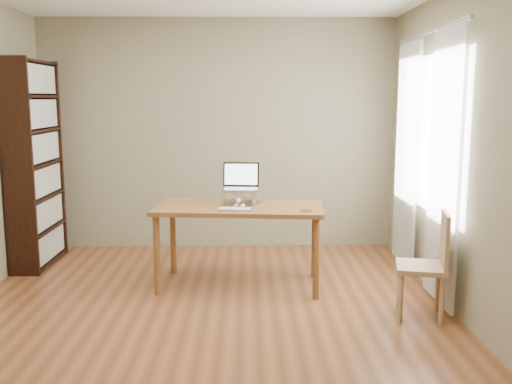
# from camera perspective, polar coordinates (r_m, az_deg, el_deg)

# --- Properties ---
(room) EXTENTS (4.04, 4.54, 2.64)m
(room) POSITION_cam_1_polar(r_m,az_deg,el_deg) (4.31, -4.98, 3.87)
(room) COLOR brown
(room) RESTS_ON ground
(bookshelf) EXTENTS (0.30, 0.90, 2.10)m
(bookshelf) POSITION_cam_1_polar(r_m,az_deg,el_deg) (6.25, -21.25, 2.64)
(bookshelf) COLOR black
(bookshelf) RESTS_ON ground
(curtains) EXTENTS (0.03, 1.90, 2.25)m
(curtains) POSITION_cam_1_polar(r_m,az_deg,el_deg) (5.34, 16.39, 3.16)
(curtains) COLOR white
(curtains) RESTS_ON ground
(desk) EXTENTS (1.57, 0.89, 0.75)m
(desk) POSITION_cam_1_polar(r_m,az_deg,el_deg) (5.19, -1.65, -2.33)
(desk) COLOR brown
(desk) RESTS_ON ground
(laptop_stand) EXTENTS (0.32, 0.25, 0.13)m
(laptop_stand) POSITION_cam_1_polar(r_m,az_deg,el_deg) (5.24, -1.65, -0.31)
(laptop_stand) COLOR silver
(laptop_stand) RESTS_ON desk
(laptop) EXTENTS (0.36, 0.31, 0.24)m
(laptop) POSITION_cam_1_polar(r_m,az_deg,el_deg) (5.28, -1.65, 0.97)
(laptop) COLOR silver
(laptop) RESTS_ON laptop_stand
(keyboard) EXTENTS (0.31, 0.16, 0.02)m
(keyboard) POSITION_cam_1_polar(r_m,az_deg,el_deg) (4.95, -2.11, -1.73)
(keyboard) COLOR silver
(keyboard) RESTS_ON desk
(coaster) EXTENTS (0.11, 0.11, 0.01)m
(coaster) POSITION_cam_1_polar(r_m,az_deg,el_deg) (4.94, 5.02, -1.86)
(coaster) COLOR #55311D
(coaster) RESTS_ON desk
(cat) EXTENTS (0.23, 0.47, 0.14)m
(cat) POSITION_cam_1_polar(r_m,az_deg,el_deg) (5.27, -1.29, -0.50)
(cat) COLOR #403A32
(cat) RESTS_ON desk
(chair) EXTENTS (0.44, 0.44, 0.84)m
(chair) POSITION_cam_1_polar(r_m,az_deg,el_deg) (4.70, 16.94, -6.61)
(chair) COLOR tan
(chair) RESTS_ON ground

